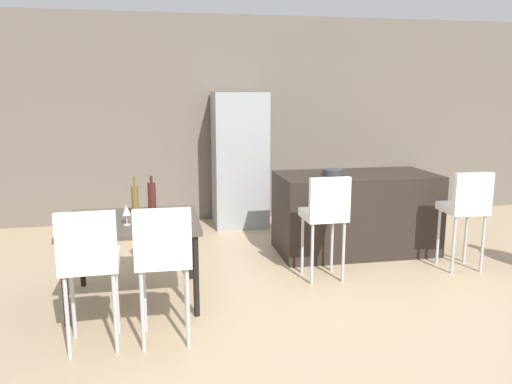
{
  "coord_description": "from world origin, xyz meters",
  "views": [
    {
      "loc": [
        -1.56,
        -4.41,
        1.83
      ],
      "look_at": [
        -0.62,
        0.49,
        0.85
      ],
      "focal_mm": 35.38,
      "sensor_mm": 36.0,
      "label": 1
    }
  ],
  "objects_px": {
    "kitchen_island": "(355,213)",
    "refrigerator": "(240,160)",
    "fruit_bowl": "(333,172)",
    "potted_plant": "(412,192)",
    "bar_chair_middle": "(466,205)",
    "dining_chair_far": "(163,253)",
    "dining_table": "(133,228)",
    "wine_bottle_inner": "(135,199)",
    "wine_glass_right": "(126,211)",
    "wine_glass_middle": "(144,216)",
    "bar_chair_left": "(326,211)",
    "wine_bottle_left": "(152,195)",
    "dining_chair_near": "(89,257)"
  },
  "relations": [
    {
      "from": "bar_chair_middle",
      "to": "wine_glass_middle",
      "type": "relative_size",
      "value": 6.03
    },
    {
      "from": "wine_bottle_inner",
      "to": "kitchen_island",
      "type": "bearing_deg",
      "value": 16.89
    },
    {
      "from": "wine_bottle_left",
      "to": "fruit_bowl",
      "type": "distance_m",
      "value": 2.05
    },
    {
      "from": "bar_chair_middle",
      "to": "dining_chair_far",
      "type": "relative_size",
      "value": 1.0
    },
    {
      "from": "dining_chair_near",
      "to": "wine_bottle_left",
      "type": "relative_size",
      "value": 3.33
    },
    {
      "from": "dining_chair_near",
      "to": "dining_chair_far",
      "type": "xyz_separation_m",
      "value": [
        0.51,
        -0.0,
        0.0
      ]
    },
    {
      "from": "wine_bottle_left",
      "to": "refrigerator",
      "type": "xyz_separation_m",
      "value": [
        1.17,
        2.01,
        0.05
      ]
    },
    {
      "from": "dining_table",
      "to": "potted_plant",
      "type": "relative_size",
      "value": 1.81
    },
    {
      "from": "wine_glass_middle",
      "to": "potted_plant",
      "type": "distance_m",
      "value": 4.78
    },
    {
      "from": "wine_glass_middle",
      "to": "refrigerator",
      "type": "xyz_separation_m",
      "value": [
        1.22,
        2.81,
        0.06
      ]
    },
    {
      "from": "dining_table",
      "to": "wine_glass_right",
      "type": "height_order",
      "value": "wine_glass_right"
    },
    {
      "from": "bar_chair_middle",
      "to": "wine_glass_right",
      "type": "xyz_separation_m",
      "value": [
        -3.37,
        -0.33,
        0.17
      ]
    },
    {
      "from": "wine_glass_right",
      "to": "dining_table",
      "type": "bearing_deg",
      "value": 77.48
    },
    {
      "from": "refrigerator",
      "to": "wine_glass_middle",
      "type": "bearing_deg",
      "value": -113.5
    },
    {
      "from": "bar_chair_middle",
      "to": "potted_plant",
      "type": "xyz_separation_m",
      "value": [
        0.62,
        2.27,
        -0.32
      ]
    },
    {
      "from": "bar_chair_left",
      "to": "dining_chair_far",
      "type": "height_order",
      "value": "same"
    },
    {
      "from": "wine_bottle_inner",
      "to": "refrigerator",
      "type": "relative_size",
      "value": 0.19
    },
    {
      "from": "bar_chair_middle",
      "to": "wine_glass_right",
      "type": "bearing_deg",
      "value": -174.49
    },
    {
      "from": "fruit_bowl",
      "to": "potted_plant",
      "type": "distance_m",
      "value": 2.42
    },
    {
      "from": "wine_bottle_left",
      "to": "wine_bottle_inner",
      "type": "distance_m",
      "value": 0.24
    },
    {
      "from": "wine_glass_right",
      "to": "fruit_bowl",
      "type": "distance_m",
      "value": 2.45
    },
    {
      "from": "dining_table",
      "to": "potted_plant",
      "type": "height_order",
      "value": "dining_table"
    },
    {
      "from": "dining_table",
      "to": "wine_bottle_inner",
      "type": "bearing_deg",
      "value": 85.85
    },
    {
      "from": "kitchen_island",
      "to": "dining_chair_far",
      "type": "height_order",
      "value": "dining_chair_far"
    },
    {
      "from": "bar_chair_left",
      "to": "wine_bottle_left",
      "type": "xyz_separation_m",
      "value": [
        -1.66,
        0.27,
        0.17
      ]
    },
    {
      "from": "dining_table",
      "to": "dining_chair_near",
      "type": "xyz_separation_m",
      "value": [
        -0.26,
        -0.86,
        0.03
      ]
    },
    {
      "from": "kitchen_island",
      "to": "fruit_bowl",
      "type": "relative_size",
      "value": 7.91
    },
    {
      "from": "potted_plant",
      "to": "dining_table",
      "type": "bearing_deg",
      "value": -148.38
    },
    {
      "from": "kitchen_island",
      "to": "refrigerator",
      "type": "bearing_deg",
      "value": 127.74
    },
    {
      "from": "kitchen_island",
      "to": "dining_chair_far",
      "type": "relative_size",
      "value": 1.71
    },
    {
      "from": "dining_chair_far",
      "to": "potted_plant",
      "type": "relative_size",
      "value": 1.66
    },
    {
      "from": "bar_chair_left",
      "to": "bar_chair_middle",
      "type": "distance_m",
      "value": 1.51
    },
    {
      "from": "dining_table",
      "to": "wine_bottle_inner",
      "type": "xyz_separation_m",
      "value": [
        0.02,
        0.24,
        0.2
      ]
    },
    {
      "from": "bar_chair_left",
      "to": "wine_glass_right",
      "type": "bearing_deg",
      "value": -170.08
    },
    {
      "from": "bar_chair_left",
      "to": "fruit_bowl",
      "type": "relative_size",
      "value": 4.62
    },
    {
      "from": "wine_bottle_left",
      "to": "refrigerator",
      "type": "height_order",
      "value": "refrigerator"
    },
    {
      "from": "kitchen_island",
      "to": "refrigerator",
      "type": "relative_size",
      "value": 0.98
    },
    {
      "from": "bar_chair_middle",
      "to": "dining_chair_far",
      "type": "distance_m",
      "value": 3.25
    },
    {
      "from": "dining_chair_far",
      "to": "wine_bottle_left",
      "type": "relative_size",
      "value": 3.33
    },
    {
      "from": "bar_chair_left",
      "to": "refrigerator",
      "type": "height_order",
      "value": "refrigerator"
    },
    {
      "from": "bar_chair_middle",
      "to": "kitchen_island",
      "type": "bearing_deg",
      "value": 136.73
    },
    {
      "from": "wine_glass_middle",
      "to": "potted_plant",
      "type": "bearing_deg",
      "value": 36.12
    },
    {
      "from": "kitchen_island",
      "to": "wine_bottle_left",
      "type": "relative_size",
      "value": 5.71
    },
    {
      "from": "kitchen_island",
      "to": "potted_plant",
      "type": "xyz_separation_m",
      "value": [
        1.49,
        1.45,
        -0.08
      ]
    },
    {
      "from": "kitchen_island",
      "to": "dining_table",
      "type": "xyz_separation_m",
      "value": [
        -2.47,
        -0.99,
        0.21
      ]
    },
    {
      "from": "dining_chair_far",
      "to": "wine_glass_right",
      "type": "xyz_separation_m",
      "value": [
        -0.29,
        0.7,
        0.17
      ]
    },
    {
      "from": "bar_chair_middle",
      "to": "dining_table",
      "type": "distance_m",
      "value": 3.34
    },
    {
      "from": "kitchen_island",
      "to": "dining_chair_far",
      "type": "distance_m",
      "value": 2.89
    },
    {
      "from": "kitchen_island",
      "to": "bar_chair_left",
      "type": "relative_size",
      "value": 1.71
    },
    {
      "from": "dining_table",
      "to": "dining_chair_far",
      "type": "height_order",
      "value": "dining_chair_far"
    }
  ]
}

